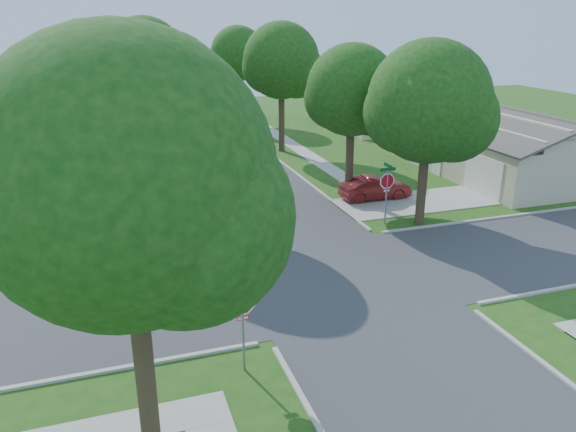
{
  "coord_description": "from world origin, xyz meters",
  "views": [
    {
      "loc": [
        -7.82,
        -17.99,
        9.55
      ],
      "look_at": [
        -0.81,
        3.0,
        1.6
      ],
      "focal_mm": 35.0,
      "sensor_mm": 36.0,
      "label": 1
    }
  ],
  "objects_px": {
    "stop_sign_ne": "(387,183)",
    "house_ne_far": "(371,107)",
    "stop_sign_sw": "(242,307)",
    "car_driveway": "(375,188)",
    "tree_e_mid": "(282,64)",
    "car_curb_east": "(238,147)",
    "tree_e_near": "(353,95)",
    "house_ne_near": "(498,149)",
    "car_curb_west": "(178,119)",
    "tree_w_near": "(170,93)",
    "tree_w_far": "(133,64)",
    "tree_e_far": "(239,56)",
    "tree_ne_corner": "(430,108)",
    "tree_sw_corner": "(130,192)",
    "tree_w_mid": "(146,64)"
  },
  "relations": [
    {
      "from": "stop_sign_ne",
      "to": "house_ne_far",
      "type": "xyz_separation_m",
      "value": [
        11.29,
        24.3,
        -0.51
      ]
    },
    {
      "from": "stop_sign_sw",
      "to": "car_driveway",
      "type": "bearing_deg",
      "value": 50.66
    },
    {
      "from": "tree_e_mid",
      "to": "car_curb_east",
      "type": "distance_m",
      "value": 6.61
    },
    {
      "from": "tree_e_near",
      "to": "house_ne_far",
      "type": "height_order",
      "value": "tree_e_near"
    },
    {
      "from": "stop_sign_ne",
      "to": "house_ne_near",
      "type": "distance_m",
      "value": 12.94
    },
    {
      "from": "stop_sign_sw",
      "to": "car_curb_west",
      "type": "distance_m",
      "value": 38.06
    },
    {
      "from": "tree_w_near",
      "to": "tree_w_far",
      "type": "height_order",
      "value": "tree_w_near"
    },
    {
      "from": "tree_e_far",
      "to": "tree_ne_corner",
      "type": "height_order",
      "value": "tree_e_far"
    },
    {
      "from": "tree_w_near",
      "to": "tree_sw_corner",
      "type": "distance_m",
      "value": 16.24
    },
    {
      "from": "tree_w_mid",
      "to": "house_ne_near",
      "type": "xyz_separation_m",
      "value": [
        20.63,
        -10.01,
        -4.97
      ]
    },
    {
      "from": "stop_sign_ne",
      "to": "car_driveway",
      "type": "height_order",
      "value": "stop_sign_ne"
    },
    {
      "from": "tree_sw_corner",
      "to": "tree_ne_corner",
      "type": "xyz_separation_m",
      "value": [
        13.8,
        11.2,
        -0.67
      ]
    },
    {
      "from": "tree_e_mid",
      "to": "car_curb_east",
      "type": "xyz_separation_m",
      "value": [
        -3.56,
        -0.78,
        -5.51
      ]
    },
    {
      "from": "car_driveway",
      "to": "car_curb_east",
      "type": "xyz_separation_m",
      "value": [
        -4.8,
        11.87,
        0.1
      ]
    },
    {
      "from": "stop_sign_ne",
      "to": "tree_w_far",
      "type": "height_order",
      "value": "tree_w_far"
    },
    {
      "from": "stop_sign_sw",
      "to": "tree_e_mid",
      "type": "xyz_separation_m",
      "value": [
        9.46,
        25.71,
        4.22
      ]
    },
    {
      "from": "tree_ne_corner",
      "to": "house_ne_far",
      "type": "distance_m",
      "value": 26.91
    },
    {
      "from": "tree_w_near",
      "to": "tree_w_mid",
      "type": "height_order",
      "value": "tree_w_mid"
    },
    {
      "from": "tree_e_near",
      "to": "tree_sw_corner",
      "type": "xyz_separation_m",
      "value": [
        -12.19,
        -16.0,
        0.62
      ]
    },
    {
      "from": "tree_sw_corner",
      "to": "tree_w_mid",
      "type": "bearing_deg",
      "value": 84.3
    },
    {
      "from": "house_ne_near",
      "to": "car_curb_east",
      "type": "height_order",
      "value": "house_ne_near"
    },
    {
      "from": "stop_sign_sw",
      "to": "tree_w_far",
      "type": "bearing_deg",
      "value": 89.93
    },
    {
      "from": "tree_e_mid",
      "to": "tree_w_mid",
      "type": "xyz_separation_m",
      "value": [
        -9.4,
        0.0,
        0.24
      ]
    },
    {
      "from": "tree_w_far",
      "to": "tree_e_mid",
      "type": "bearing_deg",
      "value": -54.1
    },
    {
      "from": "tree_w_near",
      "to": "car_curb_west",
      "type": "distance_m",
      "value": 25.01
    },
    {
      "from": "tree_e_near",
      "to": "tree_w_mid",
      "type": "xyz_separation_m",
      "value": [
        -9.39,
        12.0,
        0.85
      ]
    },
    {
      "from": "tree_w_near",
      "to": "car_driveway",
      "type": "height_order",
      "value": "tree_w_near"
    },
    {
      "from": "tree_e_far",
      "to": "car_driveway",
      "type": "relative_size",
      "value": 2.25
    },
    {
      "from": "car_curb_west",
      "to": "house_ne_far",
      "type": "bearing_deg",
      "value": 172.7
    },
    {
      "from": "tree_e_near",
      "to": "house_ne_far",
      "type": "xyz_separation_m",
      "value": [
        11.24,
        19.99,
        -4.13
      ]
    },
    {
      "from": "stop_sign_sw",
      "to": "stop_sign_ne",
      "type": "relative_size",
      "value": 1.0
    },
    {
      "from": "tree_w_far",
      "to": "house_ne_near",
      "type": "bearing_deg",
      "value": -48.1
    },
    {
      "from": "tree_e_near",
      "to": "tree_w_mid",
      "type": "bearing_deg",
      "value": 128.05
    },
    {
      "from": "house_ne_near",
      "to": "tree_w_near",
      "type": "bearing_deg",
      "value": -174.49
    },
    {
      "from": "car_curb_east",
      "to": "tree_w_mid",
      "type": "bearing_deg",
      "value": 177.32
    },
    {
      "from": "car_driveway",
      "to": "tree_sw_corner",
      "type": "bearing_deg",
      "value": 138.82
    },
    {
      "from": "house_ne_far",
      "to": "tree_w_near",
      "type": "bearing_deg",
      "value": -135.91
    },
    {
      "from": "stop_sign_ne",
      "to": "car_driveway",
      "type": "relative_size",
      "value": 0.77
    },
    {
      "from": "tree_w_far",
      "to": "car_curb_west",
      "type": "height_order",
      "value": "tree_w_far"
    },
    {
      "from": "tree_e_near",
      "to": "tree_sw_corner",
      "type": "distance_m",
      "value": 20.12
    },
    {
      "from": "stop_sign_sw",
      "to": "house_ne_near",
      "type": "distance_m",
      "value": 25.98
    },
    {
      "from": "tree_e_mid",
      "to": "tree_ne_corner",
      "type": "xyz_separation_m",
      "value": [
        1.6,
        -16.8,
        -0.66
      ]
    },
    {
      "from": "tree_w_mid",
      "to": "tree_ne_corner",
      "type": "xyz_separation_m",
      "value": [
        11.0,
        -16.8,
        -0.9
      ]
    },
    {
      "from": "tree_e_far",
      "to": "house_ne_near",
      "type": "xyz_separation_m",
      "value": [
        11.24,
        -23.01,
        -4.46
      ]
    },
    {
      "from": "tree_e_mid",
      "to": "tree_w_far",
      "type": "bearing_deg",
      "value": 125.9
    },
    {
      "from": "house_ne_far",
      "to": "car_curb_west",
      "type": "distance_m",
      "value": 17.71
    },
    {
      "from": "tree_ne_corner",
      "to": "car_curb_west",
      "type": "distance_m",
      "value": 30.34
    },
    {
      "from": "car_curb_east",
      "to": "tree_e_mid",
      "type": "bearing_deg",
      "value": 17.34
    },
    {
      "from": "tree_sw_corner",
      "to": "tree_ne_corner",
      "type": "relative_size",
      "value": 1.1
    },
    {
      "from": "house_ne_near",
      "to": "car_curb_west",
      "type": "xyz_separation_m",
      "value": [
        -17.19,
        22.17,
        -0.87
      ]
    }
  ]
}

